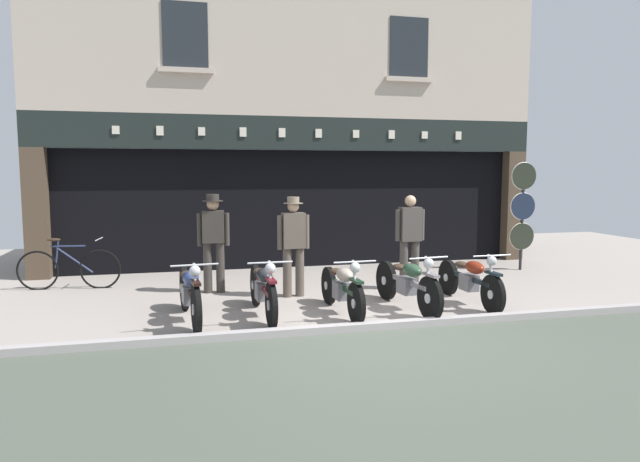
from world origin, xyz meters
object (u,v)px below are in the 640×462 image
at_px(leaning_bicycle, 69,268).
at_px(tyre_sign_pole, 523,207).
at_px(motorcycle_center_left, 263,288).
at_px(motorcycle_center_right, 407,282).
at_px(motorcycle_left, 190,291).
at_px(advert_board_far, 132,201).
at_px(advert_board_near, 190,197).
at_px(salesman_right, 410,237).
at_px(salesman_left, 213,238).
at_px(shopkeeper_center, 293,242).
at_px(motorcycle_center, 342,287).
at_px(motorcycle_right, 470,279).

bearing_deg(leaning_bicycle, tyre_sign_pole, 95.16).
distance_m(motorcycle_center_left, motorcycle_center_right, 2.23).
xyz_separation_m(motorcycle_left, advert_board_far, (-1.07, 4.28, 1.09)).
height_order(motorcycle_left, advert_board_near, advert_board_near).
bearing_deg(motorcycle_center_left, salesman_right, -157.27).
bearing_deg(motorcycle_center_right, salesman_left, -40.47).
height_order(salesman_left, leaning_bicycle, salesman_left).
height_order(shopkeeper_center, advert_board_near, advert_board_near).
bearing_deg(advert_board_far, shopkeeper_center, -47.19).
relative_size(motorcycle_center, motorcycle_center_right, 0.93).
bearing_deg(motorcycle_right, tyre_sign_pole, -136.11).
distance_m(motorcycle_right, salesman_right, 1.49).
height_order(motorcycle_center_right, advert_board_far, advert_board_far).
distance_m(shopkeeper_center, tyre_sign_pole, 5.50).
distance_m(motorcycle_center_right, advert_board_near, 5.53).
height_order(motorcycle_center_left, shopkeeper_center, shopkeeper_center).
relative_size(motorcycle_left, advert_board_far, 2.01).
relative_size(salesman_left, advert_board_near, 1.85).
bearing_deg(motorcycle_left, motorcycle_center_left, 176.44).
xyz_separation_m(salesman_left, advert_board_far, (-1.53, 2.40, 0.55)).
relative_size(motorcycle_center_left, salesman_right, 1.21).
distance_m(shopkeeper_center, advert_board_near, 3.52).
distance_m(advert_board_near, leaning_bicycle, 2.91).
relative_size(motorcycle_center, tyre_sign_pole, 0.82).
distance_m(salesman_right, advert_board_near, 4.87).
bearing_deg(advert_board_near, salesman_left, -81.85).
height_order(motorcycle_center, shopkeeper_center, shopkeeper_center).
bearing_deg(tyre_sign_pole, salesman_right, -157.33).
xyz_separation_m(motorcycle_center_left, tyre_sign_pole, (6.01, 2.58, 0.93)).
bearing_deg(shopkeeper_center, advert_board_near, -65.05).
xyz_separation_m(salesman_left, shopkeeper_center, (1.30, -0.65, -0.03)).
relative_size(salesman_left, leaning_bicycle, 0.96).
bearing_deg(motorcycle_left, tyre_sign_pole, -165.16).
relative_size(motorcycle_left, motorcycle_right, 1.04).
height_order(motorcycle_center_right, salesman_right, salesman_right).
relative_size(motorcycle_center_left, motorcycle_center, 1.08).
bearing_deg(advert_board_near, motorcycle_center_right, -54.11).
bearing_deg(motorcycle_center_left, tyre_sign_pole, -157.89).
relative_size(motorcycle_center_left, advert_board_near, 2.21).
height_order(tyre_sign_pole, advert_board_near, tyre_sign_pole).
relative_size(advert_board_far, leaning_bicycle, 0.58).
distance_m(motorcycle_center_right, salesman_left, 3.50).
height_order(motorcycle_center_left, advert_board_far, advert_board_far).
distance_m(motorcycle_center_left, leaning_bicycle, 4.21).
relative_size(salesman_right, advert_board_near, 1.82).
height_order(salesman_left, shopkeeper_center, salesman_left).
bearing_deg(advert_board_near, motorcycle_center_left, -77.51).
xyz_separation_m(motorcycle_center_right, leaning_bicycle, (-5.38, 2.93, -0.04)).
height_order(shopkeeper_center, salesman_right, salesman_right).
xyz_separation_m(motorcycle_center_right, motorcycle_right, (1.12, 0.09, -0.01)).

